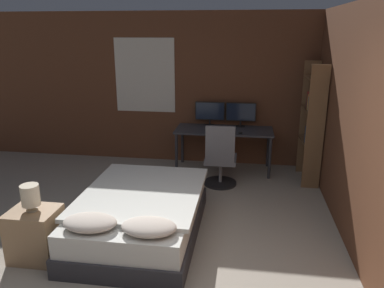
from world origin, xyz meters
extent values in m
cube|color=brown|center=(0.00, 3.96, 1.35)|extent=(12.00, 0.06, 2.70)
cube|color=silver|center=(-1.19, 3.92, 1.59)|extent=(1.10, 0.01, 1.32)
cube|color=black|center=(-1.19, 3.93, 1.59)|extent=(1.02, 0.01, 1.24)
cube|color=brown|center=(1.87, 1.50, 1.35)|extent=(0.06, 12.00, 2.70)
cube|color=#2D2D33|center=(-0.54, 1.21, 0.11)|extent=(1.35, 2.00, 0.22)
cube|color=silver|center=(-0.54, 1.21, 0.35)|extent=(1.29, 1.94, 0.25)
cube|color=silver|center=(-0.54, 1.33, 0.50)|extent=(1.39, 1.68, 0.05)
ellipsoid|color=beige|center=(-0.84, 0.46, 0.54)|extent=(0.55, 0.38, 0.13)
ellipsoid|color=beige|center=(-0.24, 0.46, 0.54)|extent=(0.55, 0.38, 0.13)
cube|color=#997551|center=(-1.53, 0.57, 0.28)|extent=(0.50, 0.43, 0.56)
cylinder|color=gray|center=(-1.53, 0.57, 0.57)|extent=(0.12, 0.12, 0.01)
cylinder|color=gray|center=(-1.53, 0.57, 0.60)|extent=(0.02, 0.02, 0.05)
cylinder|color=beige|center=(-1.53, 0.57, 0.74)|extent=(0.19, 0.19, 0.22)
cube|color=#38383D|center=(0.29, 3.54, 0.73)|extent=(1.66, 0.70, 0.03)
cylinder|color=#2D2D33|center=(-0.49, 3.25, 0.36)|extent=(0.05, 0.05, 0.71)
cylinder|color=#2D2D33|center=(1.07, 3.25, 0.36)|extent=(0.05, 0.05, 0.71)
cylinder|color=#2D2D33|center=(-0.49, 3.84, 0.36)|extent=(0.05, 0.05, 0.71)
cylinder|color=#2D2D33|center=(1.07, 3.84, 0.36)|extent=(0.05, 0.05, 0.71)
cylinder|color=black|center=(0.01, 3.79, 0.75)|extent=(0.16, 0.16, 0.01)
cylinder|color=black|center=(0.01, 3.79, 0.80)|extent=(0.03, 0.03, 0.09)
cube|color=black|center=(0.01, 3.79, 1.00)|extent=(0.52, 0.03, 0.32)
cube|color=#192338|center=(0.01, 3.78, 1.00)|extent=(0.49, 0.00, 0.29)
cylinder|color=black|center=(0.56, 3.79, 0.75)|extent=(0.16, 0.16, 0.01)
cylinder|color=black|center=(0.56, 3.79, 0.80)|extent=(0.03, 0.03, 0.09)
cube|color=black|center=(0.56, 3.79, 1.00)|extent=(0.52, 0.03, 0.32)
cube|color=#192338|center=(0.56, 3.78, 1.00)|extent=(0.49, 0.00, 0.29)
cube|color=black|center=(0.29, 3.30, 0.75)|extent=(0.39, 0.13, 0.02)
ellipsoid|color=black|center=(0.57, 3.30, 0.76)|extent=(0.07, 0.05, 0.04)
cylinder|color=black|center=(0.29, 2.89, 0.02)|extent=(0.52, 0.52, 0.04)
cylinder|color=gray|center=(0.29, 2.89, 0.21)|extent=(0.05, 0.05, 0.35)
cube|color=slate|center=(0.29, 2.89, 0.42)|extent=(0.49, 0.49, 0.07)
cube|color=slate|center=(0.29, 2.67, 0.74)|extent=(0.44, 0.05, 0.56)
cube|color=brown|center=(1.69, 2.94, 0.95)|extent=(0.27, 0.02, 1.91)
cube|color=brown|center=(1.69, 3.65, 0.95)|extent=(0.27, 0.02, 1.91)
cube|color=brown|center=(1.69, 3.30, 0.67)|extent=(0.27, 0.68, 0.02)
cube|color=brown|center=(1.69, 3.30, 1.18)|extent=(0.27, 0.68, 0.02)
cube|color=brown|center=(1.69, 3.30, 1.68)|extent=(0.27, 0.68, 0.02)
cube|color=orange|center=(1.69, 2.98, 0.79)|extent=(0.22, 0.03, 0.22)
cube|color=#BCB29E|center=(1.69, 3.01, 0.81)|extent=(0.22, 0.04, 0.26)
cube|color=gold|center=(1.69, 3.06, 0.79)|extent=(0.22, 0.04, 0.21)
cube|color=#337042|center=(1.69, 3.11, 0.81)|extent=(0.22, 0.03, 0.26)
cube|color=#2D4784|center=(1.69, 3.15, 0.81)|extent=(0.22, 0.04, 0.26)
cube|color=#337042|center=(1.69, 2.99, 1.30)|extent=(0.22, 0.04, 0.20)
cube|color=#7A387F|center=(1.69, 3.04, 1.29)|extent=(0.22, 0.04, 0.19)
cube|color=#337042|center=(1.69, 3.09, 1.31)|extent=(0.22, 0.03, 0.22)
cube|color=#2D4784|center=(1.69, 3.13, 1.31)|extent=(0.22, 0.03, 0.22)
cube|color=gold|center=(1.69, 3.17, 1.29)|extent=(0.22, 0.04, 0.19)
cube|color=orange|center=(1.69, 3.21, 1.31)|extent=(0.22, 0.03, 0.24)
cube|color=#28282D|center=(1.69, 3.25, 1.31)|extent=(0.22, 0.04, 0.23)
cube|color=#B2332D|center=(1.69, 3.29, 1.33)|extent=(0.22, 0.02, 0.27)
camera|label=1|loc=(0.65, -2.70, 2.38)|focal=35.00mm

